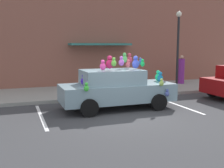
% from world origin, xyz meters
% --- Properties ---
extents(ground_plane, '(60.00, 60.00, 0.00)m').
position_xyz_m(ground_plane, '(0.00, 0.00, 0.00)').
color(ground_plane, '#38383A').
extents(sidewalk, '(24.00, 4.00, 0.15)m').
position_xyz_m(sidewalk, '(0.00, 5.00, 0.07)').
color(sidewalk, gray).
rests_on(sidewalk, ground).
extents(storefront_building, '(24.00, 1.25, 6.40)m').
position_xyz_m(storefront_building, '(0.01, 7.14, 3.19)').
color(storefront_building, brown).
rests_on(storefront_building, ground).
extents(parking_stripe_front, '(0.12, 3.60, 0.01)m').
position_xyz_m(parking_stripe_front, '(2.92, 1.00, 0.00)').
color(parking_stripe_front, silver).
rests_on(parking_stripe_front, ground).
extents(parking_stripe_rear, '(0.12, 3.60, 0.01)m').
position_xyz_m(parking_stripe_rear, '(-2.66, 1.00, 0.00)').
color(parking_stripe_rear, silver).
rests_on(parking_stripe_rear, ground).
extents(plush_covered_car, '(4.43, 1.95, 2.18)m').
position_xyz_m(plush_covered_car, '(0.26, 1.21, 0.81)').
color(plush_covered_car, '#7A97A2').
rests_on(plush_covered_car, ground).
extents(teddy_bear_on_sidewalk, '(0.36, 0.30, 0.68)m').
position_xyz_m(teddy_bear_on_sidewalk, '(3.78, 3.77, 0.46)').
color(teddy_bear_on_sidewalk, '#9E723D').
rests_on(teddy_bear_on_sidewalk, sidewalk).
extents(street_lamp_post, '(0.28, 0.28, 4.05)m').
position_xyz_m(street_lamp_post, '(4.56, 3.50, 2.62)').
color(street_lamp_post, black).
rests_on(street_lamp_post, sidewalk).
extents(pedestrian_near_shopfront, '(0.38, 0.38, 1.74)m').
position_xyz_m(pedestrian_near_shopfront, '(6.23, 5.54, 0.95)').
color(pedestrian_near_shopfront, '#7A2887').
rests_on(pedestrian_near_shopfront, sidewalk).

